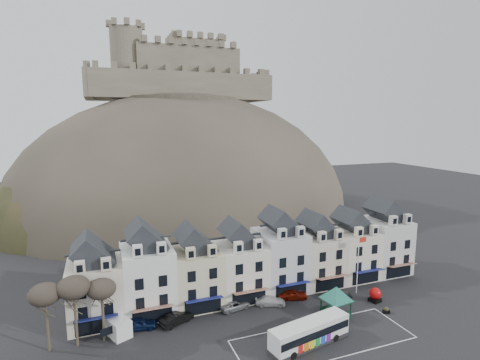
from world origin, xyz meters
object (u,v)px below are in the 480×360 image
car_charcoal (338,294)px  car_maroon (292,294)px  car_navy (139,324)px  car_white (270,301)px  bus (310,332)px  bus_shelter (336,293)px  flagpole (359,261)px  car_silver (235,305)px  white_van (115,325)px  car_black (177,318)px  red_buoy (375,295)px

car_charcoal → car_maroon: bearing=77.7°
car_navy → car_white: 18.45m
bus → bus_shelter: (6.71, 4.35, 1.71)m
car_navy → car_white: car_navy is taller
flagpole → car_navy: 32.99m
car_silver → car_white: bearing=-108.3°
car_white → white_van: bearing=110.9°
bus → flagpole: flagpole is taller
bus_shelter → car_maroon: 7.76m
car_white → car_charcoal: car_charcoal is taller
flagpole → white_van: bearing=177.4°
white_van → car_maroon: 25.05m
white_van → car_navy: 2.83m
white_van → car_navy: (2.80, -0.18, -0.34)m
car_black → car_charcoal: car_black is taller
red_buoy → car_black: bearing=171.4°
bus → flagpole: bearing=22.3°
bus_shelter → red_buoy: bearing=3.0°
bus_shelter → red_buoy: size_ratio=3.20×
white_van → car_black: white_van is taller
car_navy → car_maroon: size_ratio=0.99×
car_silver → bus_shelter: bearing=-129.8°
red_buoy → white_van: (-36.13, 4.86, 0.03)m
bus_shelter → car_white: bearing=130.5°
bus → car_white: (-0.21, 10.44, -1.01)m
car_silver → bus: bearing=-164.7°
bus_shelter → white_van: (-28.17, 6.43, -2.25)m
red_buoy → car_navy: size_ratio=0.47×
red_buoy → car_charcoal: 5.27m
red_buoy → car_navy: 33.66m
bus_shelter → car_white: 9.61m
bus_shelter → car_navy: bus_shelter is taller
bus_shelter → white_van: size_ratio=1.28×
car_navy → flagpole: bearing=-85.3°
car_black → car_silver: (8.43, 0.90, -0.13)m
red_buoy → car_silver: bearing=165.4°
car_navy → car_silver: 13.26m
bus → car_charcoal: size_ratio=2.80×
car_navy → white_van: bearing=93.6°
car_maroon → car_navy: bearing=106.7°
white_van → car_white: (21.25, -0.34, -0.47)m
car_navy → car_maroon: bearing=-81.8°
car_charcoal → white_van: bearing=93.2°
car_black → car_maroon: (17.43, 0.71, 0.02)m
car_silver → car_charcoal: bearing=-109.7°
bus → car_white: bus is taller
white_van → car_navy: size_ratio=1.17×
bus_shelter → red_buoy: 8.44m
white_van → car_charcoal: 31.72m
bus → car_charcoal: bus is taller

